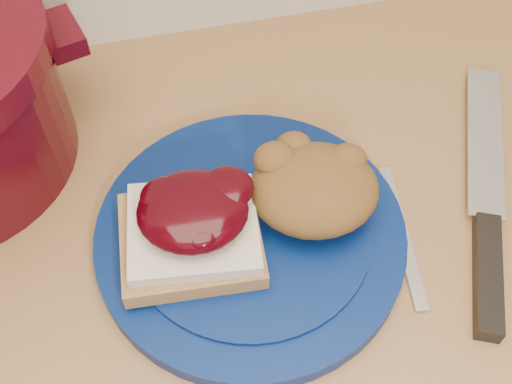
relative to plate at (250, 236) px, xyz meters
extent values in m
cylinder|color=#05194E|center=(0.00, 0.00, 0.00)|extent=(0.33, 0.33, 0.02)
cube|color=olive|center=(-0.06, -0.01, 0.02)|extent=(0.13, 0.12, 0.02)
cube|color=beige|center=(-0.05, -0.01, 0.04)|extent=(0.12, 0.11, 0.01)
ellipsoid|color=black|center=(-0.05, 0.00, 0.06)|extent=(0.11, 0.10, 0.03)
ellipsoid|color=brown|center=(0.06, 0.01, 0.04)|extent=(0.13, 0.12, 0.06)
cube|color=black|center=(0.20, -0.09, 0.00)|extent=(0.07, 0.12, 0.02)
cube|color=silver|center=(0.27, 0.06, 0.00)|extent=(0.12, 0.20, 0.00)
cube|color=silver|center=(0.14, -0.03, -0.01)|extent=(0.03, 0.16, 0.00)
cube|color=#3B050C|center=(-0.14, 0.21, 0.09)|extent=(0.05, 0.07, 0.02)
camera|label=1|loc=(-0.07, -0.31, 0.51)|focal=45.00mm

